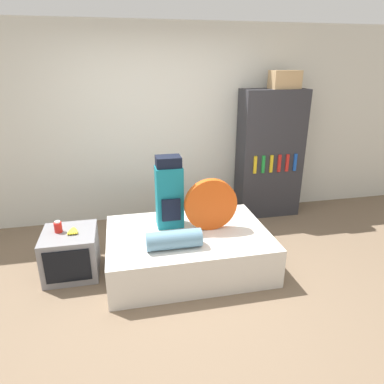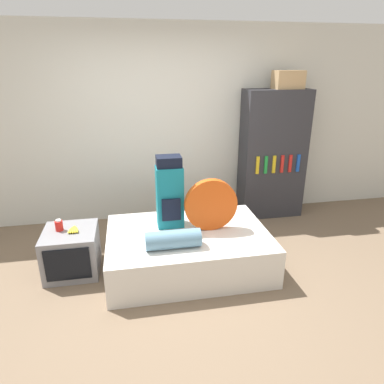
{
  "view_description": "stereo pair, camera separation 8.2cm",
  "coord_description": "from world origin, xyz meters",
  "px_view_note": "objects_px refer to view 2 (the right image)",
  "views": [
    {
      "loc": [
        -0.51,
        -2.75,
        2.1
      ],
      "look_at": [
        0.18,
        0.44,
        0.87
      ],
      "focal_mm": 32.0,
      "sensor_mm": 36.0,
      "label": 1
    },
    {
      "loc": [
        -0.43,
        -2.76,
        2.1
      ],
      "look_at": [
        0.18,
        0.44,
        0.87
      ],
      "focal_mm": 32.0,
      "sensor_mm": 36.0,
      "label": 2
    }
  ],
  "objects_px": {
    "tent_bag": "(211,205)",
    "sleeping_roll": "(173,239)",
    "cardboard_box": "(288,80)",
    "canister": "(59,225)",
    "bookshelf": "(273,155)",
    "backpack": "(170,193)",
    "television": "(72,251)"
  },
  "relations": [
    {
      "from": "television",
      "to": "cardboard_box",
      "type": "height_order",
      "value": "cardboard_box"
    },
    {
      "from": "backpack",
      "to": "canister",
      "type": "distance_m",
      "value": 1.19
    },
    {
      "from": "sleeping_roll",
      "to": "canister",
      "type": "bearing_deg",
      "value": 157.19
    },
    {
      "from": "bookshelf",
      "to": "sleeping_roll",
      "type": "bearing_deg",
      "value": -137.55
    },
    {
      "from": "backpack",
      "to": "bookshelf",
      "type": "height_order",
      "value": "bookshelf"
    },
    {
      "from": "backpack",
      "to": "television",
      "type": "height_order",
      "value": "backpack"
    },
    {
      "from": "backpack",
      "to": "cardboard_box",
      "type": "height_order",
      "value": "cardboard_box"
    },
    {
      "from": "cardboard_box",
      "to": "sleeping_roll",
      "type": "bearing_deg",
      "value": -139.97
    },
    {
      "from": "canister",
      "to": "cardboard_box",
      "type": "height_order",
      "value": "cardboard_box"
    },
    {
      "from": "bookshelf",
      "to": "cardboard_box",
      "type": "relative_size",
      "value": 4.73
    },
    {
      "from": "sleeping_roll",
      "to": "cardboard_box",
      "type": "xyz_separation_m",
      "value": [
        1.73,
        1.46,
        1.39
      ]
    },
    {
      "from": "canister",
      "to": "bookshelf",
      "type": "relative_size",
      "value": 0.07
    },
    {
      "from": "tent_bag",
      "to": "canister",
      "type": "distance_m",
      "value": 1.59
    },
    {
      "from": "canister",
      "to": "bookshelf",
      "type": "height_order",
      "value": "bookshelf"
    },
    {
      "from": "television",
      "to": "backpack",
      "type": "bearing_deg",
      "value": 3.64
    },
    {
      "from": "bookshelf",
      "to": "backpack",
      "type": "bearing_deg",
      "value": -148.25
    },
    {
      "from": "sleeping_roll",
      "to": "television",
      "type": "distance_m",
      "value": 1.15
    },
    {
      "from": "tent_bag",
      "to": "sleeping_roll",
      "type": "bearing_deg",
      "value": -143.87
    },
    {
      "from": "backpack",
      "to": "tent_bag",
      "type": "distance_m",
      "value": 0.46
    },
    {
      "from": "tent_bag",
      "to": "sleeping_roll",
      "type": "distance_m",
      "value": 0.59
    },
    {
      "from": "television",
      "to": "bookshelf",
      "type": "distance_m",
      "value": 2.92
    },
    {
      "from": "tent_bag",
      "to": "sleeping_roll",
      "type": "relative_size",
      "value": 1.06
    },
    {
      "from": "cardboard_box",
      "to": "television",
      "type": "bearing_deg",
      "value": -159.64
    },
    {
      "from": "tent_bag",
      "to": "bookshelf",
      "type": "distance_m",
      "value": 1.65
    },
    {
      "from": "sleeping_roll",
      "to": "canister",
      "type": "relative_size",
      "value": 4.39
    },
    {
      "from": "backpack",
      "to": "tent_bag",
      "type": "xyz_separation_m",
      "value": [
        0.41,
        -0.17,
        -0.1
      ]
    },
    {
      "from": "tent_bag",
      "to": "cardboard_box",
      "type": "distance_m",
      "value": 2.09
    },
    {
      "from": "tent_bag",
      "to": "sleeping_roll",
      "type": "height_order",
      "value": "tent_bag"
    },
    {
      "from": "sleeping_roll",
      "to": "television",
      "type": "relative_size",
      "value": 0.94
    },
    {
      "from": "canister",
      "to": "bookshelf",
      "type": "distance_m",
      "value": 2.94
    },
    {
      "from": "sleeping_roll",
      "to": "bookshelf",
      "type": "xyz_separation_m",
      "value": [
        1.62,
        1.48,
        0.38
      ]
    },
    {
      "from": "sleeping_roll",
      "to": "television",
      "type": "height_order",
      "value": "sleeping_roll"
    }
  ]
}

